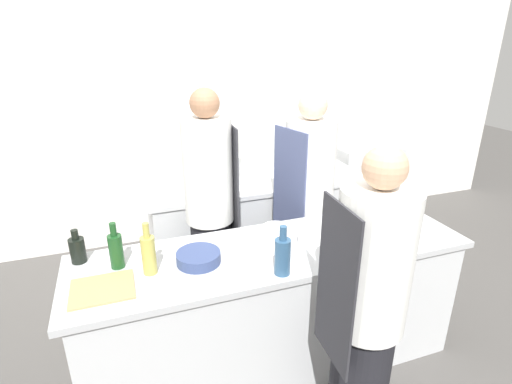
{
  "coord_description": "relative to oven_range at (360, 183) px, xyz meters",
  "views": [
    {
      "loc": [
        -0.84,
        -2.02,
        2.13
      ],
      "look_at": [
        0.0,
        0.35,
        1.14
      ],
      "focal_mm": 28.0,
      "sensor_mm": 36.0,
      "label": 1
    }
  ],
  "objects": [
    {
      "name": "bottle_cooking_oil",
      "position": [
        -1.44,
        -2.02,
        0.53
      ],
      "size": [
        0.08,
        0.08,
        0.32
      ],
      "color": "silver",
      "rests_on": "prep_counter"
    },
    {
      "name": "wall_back",
      "position": [
        -1.83,
        0.37,
        0.92
      ],
      "size": [
        8.0,
        0.06,
        2.8
      ],
      "color": "silver",
      "rests_on": "ground_plane"
    },
    {
      "name": "bottle_wine",
      "position": [
        -0.83,
        -1.59,
        0.49
      ],
      "size": [
        0.07,
        0.07,
        0.2
      ],
      "color": "#5B2319",
      "rests_on": "prep_counter"
    },
    {
      "name": "bottle_water",
      "position": [
        -2.75,
        -1.65,
        0.52
      ],
      "size": [
        0.08,
        0.08,
        0.28
      ],
      "color": "#19471E",
      "rests_on": "prep_counter"
    },
    {
      "name": "bottle_sauce",
      "position": [
        -2.97,
        -1.52,
        0.49
      ],
      "size": [
        0.09,
        0.09,
        0.21
      ],
      "color": "black",
      "rests_on": "prep_counter"
    },
    {
      "name": "bowl_mixing_large",
      "position": [
        -2.31,
        -1.77,
        0.44
      ],
      "size": [
        0.26,
        0.26,
        0.07
      ],
      "color": "navy",
      "rests_on": "prep_counter"
    },
    {
      "name": "chef_at_prep_near",
      "position": [
        -1.62,
        -2.45,
        0.37
      ],
      "size": [
        0.38,
        0.36,
        1.7
      ],
      "rotation": [
        0.0,
        0.0,
        1.52
      ],
      "color": "black",
      "rests_on": "ground_plane"
    },
    {
      "name": "chef_at_stove",
      "position": [
        -2.08,
        -1.1,
        0.43
      ],
      "size": [
        0.38,
        0.36,
        1.8
      ],
      "rotation": [
        0.0,
        0.0,
        -1.63
      ],
      "color": "black",
      "rests_on": "ground_plane"
    },
    {
      "name": "stockpot",
      "position": [
        -1.82,
        -0.52,
        0.53
      ],
      "size": [
        0.31,
        0.31,
        0.26
      ],
      "color": "silver",
      "rests_on": "pass_counter"
    },
    {
      "name": "bottle_vinegar",
      "position": [
        -2.59,
        -1.78,
        0.53
      ],
      "size": [
        0.08,
        0.08,
        0.31
      ],
      "color": "#B2A84C",
      "rests_on": "prep_counter"
    },
    {
      "name": "oven_range",
      "position": [
        0.0,
        0.0,
        0.0
      ],
      "size": [
        0.79,
        0.63,
        0.96
      ],
      "color": "silver",
      "rests_on": "ground_plane"
    },
    {
      "name": "pass_counter",
      "position": [
        -1.51,
        -0.55,
        -0.04
      ],
      "size": [
        2.04,
        0.67,
        0.89
      ],
      "color": "silver",
      "rests_on": "ground_plane"
    },
    {
      "name": "cup",
      "position": [
        -1.62,
        -1.77,
        0.45
      ],
      "size": [
        0.1,
        0.1,
        0.09
      ],
      "color": "white",
      "rests_on": "prep_counter"
    },
    {
      "name": "prep_counter",
      "position": [
        -1.83,
        -1.76,
        -0.04
      ],
      "size": [
        2.49,
        0.71,
        0.89
      ],
      "color": "silver",
      "rests_on": "ground_plane"
    },
    {
      "name": "bowl_prep_small",
      "position": [
        -1.75,
        -1.6,
        0.44
      ],
      "size": [
        0.18,
        0.18,
        0.06
      ],
      "color": "white",
      "rests_on": "prep_counter"
    },
    {
      "name": "chef_at_pass_far",
      "position": [
        -1.27,
        -1.1,
        0.39
      ],
      "size": [
        0.45,
        0.44,
        1.75
      ],
      "rotation": [
        0.0,
        0.0,
        1.83
      ],
      "color": "black",
      "rests_on": "ground_plane"
    },
    {
      "name": "bottle_olive_oil",
      "position": [
        -1.89,
        -2.03,
        0.52
      ],
      "size": [
        0.09,
        0.09,
        0.29
      ],
      "color": "#2D5175",
      "rests_on": "prep_counter"
    },
    {
      "name": "cutting_board",
      "position": [
        -2.84,
        -1.86,
        0.41
      ],
      "size": [
        0.32,
        0.28,
        0.01
      ],
      "color": "tan",
      "rests_on": "prep_counter"
    },
    {
      "name": "ground_plane",
      "position": [
        -1.83,
        -1.76,
        -0.48
      ],
      "size": [
        16.0,
        16.0,
        0.0
      ],
      "primitive_type": "plane",
      "color": "#4C4947"
    }
  ]
}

